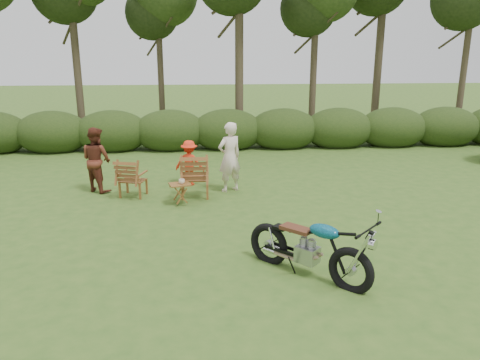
{
  "coord_description": "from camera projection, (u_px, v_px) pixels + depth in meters",
  "views": [
    {
      "loc": [
        -0.93,
        -7.3,
        3.4
      ],
      "look_at": [
        -0.18,
        1.56,
        0.9
      ],
      "focal_mm": 35.0,
      "sensor_mm": 36.0,
      "label": 1
    }
  ],
  "objects": [
    {
      "name": "lawn_chair_left",
      "position": [
        134.0,
        196.0,
        11.21
      ],
      "size": [
        0.78,
        0.78,
        0.93
      ],
      "primitive_type": null,
      "rotation": [
        0.0,
        0.0,
        2.87
      ],
      "color": "brown",
      "rests_on": "ground"
    },
    {
      "name": "child",
      "position": [
        190.0,
        185.0,
        12.14
      ],
      "size": [
        0.84,
        0.61,
        1.17
      ],
      "primitive_type": "imported",
      "rotation": [
        0.0,
        0.0,
        2.88
      ],
      "color": "red",
      "rests_on": "ground"
    },
    {
      "name": "side_table",
      "position": [
        180.0,
        194.0,
        10.54
      ],
      "size": [
        0.57,
        0.51,
        0.49
      ],
      "primitive_type": null,
      "rotation": [
        0.0,
        0.0,
        0.27
      ],
      "color": "brown",
      "rests_on": "ground"
    },
    {
      "name": "ground",
      "position": [
        258.0,
        255.0,
        8.0
      ],
      "size": [
        80.0,
        80.0,
        0.0
      ],
      "primitive_type": "plane",
      "color": "#31521B",
      "rests_on": "ground"
    },
    {
      "name": "cup",
      "position": [
        182.0,
        181.0,
        10.45
      ],
      "size": [
        0.14,
        0.14,
        0.11
      ],
      "primitive_type": "imported",
      "rotation": [
        0.0,
        0.0,
        0.02
      ],
      "color": "beige",
      "rests_on": "side_table"
    },
    {
      "name": "adult_a",
      "position": [
        230.0,
        191.0,
        11.61
      ],
      "size": [
        0.75,
        0.66,
        1.72
      ],
      "primitive_type": "imported",
      "rotation": [
        0.0,
        0.0,
        3.64
      ],
      "color": "beige",
      "rests_on": "ground"
    },
    {
      "name": "tree_line",
      "position": [
        240.0,
        37.0,
        16.35
      ],
      "size": [
        22.52,
        11.62,
        8.14
      ],
      "color": "#352A1D",
      "rests_on": "ground"
    },
    {
      "name": "motorcycle",
      "position": [
        306.0,
        274.0,
        7.32
      ],
      "size": [
        2.03,
        2.03,
        1.19
      ],
      "primitive_type": null,
      "rotation": [
        0.0,
        0.0,
        -0.78
      ],
      "color": "#0C80A7",
      "rests_on": "ground"
    },
    {
      "name": "lawn_chair_right",
      "position": [
        195.0,
        197.0,
        11.16
      ],
      "size": [
        0.74,
        0.74,
        1.06
      ],
      "primitive_type": null,
      "rotation": [
        0.0,
        0.0,
        3.13
      ],
      "color": "brown",
      "rests_on": "ground"
    },
    {
      "name": "adult_b",
      "position": [
        99.0,
        191.0,
        11.62
      ],
      "size": [
        0.98,
        0.95,
        1.59
      ],
      "primitive_type": "imported",
      "rotation": [
        0.0,
        0.0,
        2.48
      ],
      "color": "#5C281A",
      "rests_on": "ground"
    }
  ]
}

